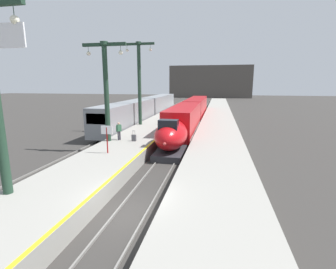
# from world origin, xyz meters

# --- Properties ---
(ground_plane) EXTENTS (260.00, 260.00, 0.00)m
(ground_plane) POSITION_xyz_m (0.00, 0.00, 0.00)
(ground_plane) COLOR #33302D
(platform_left) EXTENTS (4.80, 110.00, 1.05)m
(platform_left) POSITION_xyz_m (-4.05, 24.75, 0.53)
(platform_left) COLOR gray
(platform_left) RESTS_ON ground
(platform_right) EXTENTS (4.80, 110.00, 1.05)m
(platform_right) POSITION_xyz_m (4.05, 24.75, 0.53)
(platform_right) COLOR gray
(platform_right) RESTS_ON ground
(platform_left_safety_stripe) EXTENTS (0.20, 107.80, 0.01)m
(platform_left_safety_stripe) POSITION_xyz_m (-1.77, 24.75, 1.05)
(platform_left_safety_stripe) COLOR yellow
(platform_left_safety_stripe) RESTS_ON platform_left
(rail_main_left) EXTENTS (0.08, 110.00, 0.12)m
(rail_main_left) POSITION_xyz_m (-0.75, 27.50, 0.06)
(rail_main_left) COLOR slate
(rail_main_left) RESTS_ON ground
(rail_main_right) EXTENTS (0.08, 110.00, 0.12)m
(rail_main_right) POSITION_xyz_m (0.75, 27.50, 0.06)
(rail_main_right) COLOR slate
(rail_main_right) RESTS_ON ground
(rail_secondary_left) EXTENTS (0.08, 110.00, 0.12)m
(rail_secondary_left) POSITION_xyz_m (-8.85, 27.50, 0.06)
(rail_secondary_left) COLOR slate
(rail_secondary_left) RESTS_ON ground
(rail_secondary_right) EXTENTS (0.08, 110.00, 0.12)m
(rail_secondary_right) POSITION_xyz_m (-7.35, 27.50, 0.06)
(rail_secondary_right) COLOR slate
(rail_secondary_right) RESTS_ON ground
(highspeed_train_main) EXTENTS (2.92, 37.17, 3.60)m
(highspeed_train_main) POSITION_xyz_m (0.00, 25.91, 1.94)
(highspeed_train_main) COLOR #B20F14
(highspeed_train_main) RESTS_ON ground
(regional_train_adjacent) EXTENTS (2.85, 36.60, 3.80)m
(regional_train_adjacent) POSITION_xyz_m (-8.10, 30.62, 2.13)
(regional_train_adjacent) COLOR gray
(regional_train_adjacent) RESTS_ON ground
(station_column_mid) EXTENTS (4.00, 0.68, 8.78)m
(station_column_mid) POSITION_xyz_m (-5.90, 10.46, 6.36)
(station_column_mid) COLOR #1E3828
(station_column_mid) RESTS_ON platform_left
(station_column_far) EXTENTS (4.00, 0.68, 10.23)m
(station_column_far) POSITION_xyz_m (-5.90, 20.09, 7.13)
(station_column_far) COLOR #1E3828
(station_column_far) RESTS_ON platform_left
(passenger_near_edge) EXTENTS (0.41, 0.47, 1.69)m
(passenger_near_edge) POSITION_xyz_m (-5.06, 10.95, 2.04)
(passenger_near_edge) COLOR #23232D
(passenger_near_edge) RESTS_ON platform_left
(passenger_mid_platform) EXTENTS (0.49, 0.39, 1.69)m
(passenger_mid_platform) POSITION_xyz_m (-2.67, 20.70, 2.04)
(passenger_mid_platform) COLOR #23232D
(passenger_mid_platform) RESTS_ON platform_left
(rolling_suitcase) EXTENTS (0.40, 0.22, 0.98)m
(rolling_suitcase) POSITION_xyz_m (-3.55, 10.80, 1.35)
(rolling_suitcase) COLOR #4C4C51
(rolling_suitcase) RESTS_ON platform_left
(departure_info_board) EXTENTS (0.90, 0.10, 2.12)m
(departure_info_board) POSITION_xyz_m (-4.19, 6.57, 2.56)
(departure_info_board) COLOR maroon
(departure_info_board) RESTS_ON platform_left
(terminus_back_wall) EXTENTS (36.00, 2.00, 14.00)m
(terminus_back_wall) POSITION_xyz_m (0.00, 102.00, 7.00)
(terminus_back_wall) COLOR #4C4742
(terminus_back_wall) RESTS_ON ground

